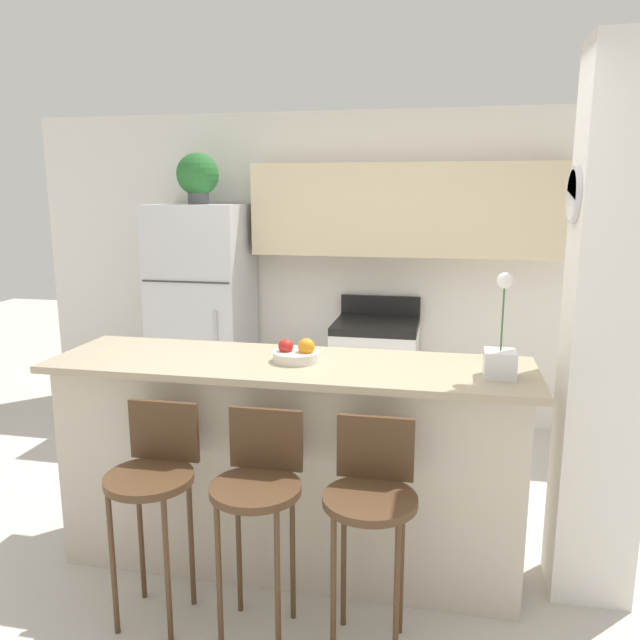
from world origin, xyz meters
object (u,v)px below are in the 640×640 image
Objects in this scene: bar_stool_right at (371,500)px; orchid_vase at (500,354)px; bar_stool_mid at (258,489)px; refrigerator at (203,316)px; fruit_bowl at (297,354)px; bar_stool_left at (154,479)px; potted_plant_on_fridge at (198,176)px; trash_bin at (266,412)px; stove_range at (375,377)px.

orchid_vase is at bearing 41.97° from bar_stool_right.
orchid_vase reaches higher than bar_stool_mid.
refrigerator is 7.80× the size of fruit_bowl.
orchid_vase is 0.97m from fruit_bowl.
potted_plant_on_fridge is at bearing 106.86° from bar_stool_left.
refrigerator is 2.24m from fruit_bowl.
trash_bin is at bearing 105.87° from bar_stool_mid.
potted_plant_on_fridge is (-1.43, -0.02, 1.57)m from stove_range.
trash_bin is (-0.66, 1.62, -0.93)m from fruit_bowl.
trash_bin is (-0.84, -0.25, -0.27)m from stove_range.
trash_bin is at bearing -163.38° from stove_range.
stove_range is at bearing 73.73° from bar_stool_left.
bar_stool_right is at bearing 0.00° from bar_stool_left.
fruit_bowl is (-0.97, 0.08, -0.07)m from orchid_vase.
fruit_bowl is at bearing -68.00° from trash_bin.
orchid_vase is (0.52, 0.47, 0.53)m from bar_stool_right.
stove_range reaches higher than bar_stool_right.
bar_stool_mid is 0.48m from bar_stool_right.
refrigerator reaches higher than bar_stool_left.
bar_stool_left is 2.05× the size of orchid_vase.
orchid_vase is 2.56m from trash_bin.
fruit_bowl is (-0.45, 0.55, 0.46)m from bar_stool_right.
bar_stool_mid is 2.31m from trash_bin.
fruit_bowl reaches higher than bar_stool_right.
stove_range is 1.09× the size of bar_stool_right.
refrigerator is 2.95m from bar_stool_right.
potted_plant_on_fridge is 3.06m from orchid_vase.
bar_stool_left is at bearing -73.14° from refrigerator.
bar_stool_left is 0.89m from fruit_bowl.
bar_stool_left is 2.58× the size of trash_bin.
bar_stool_left is 0.97m from bar_stool_right.
bar_stool_left is 1.00× the size of bar_stool_mid.
bar_stool_mid is at bearing -93.98° from fruit_bowl.
stove_range is 4.60× the size of fruit_bowl.
bar_stool_left and bar_stool_mid have the same top height.
fruit_bowl reaches higher than bar_stool_mid.
bar_stool_mid is 1.00× the size of bar_stool_right.
bar_stool_mid is at bearing 180.00° from bar_stool_right.
bar_stool_mid and bar_stool_right have the same top height.
bar_stool_mid is 4.22× the size of fruit_bowl.
orchid_vase is at bearing 17.44° from bar_stool_left.
trash_bin is (0.59, -0.23, -1.84)m from potted_plant_on_fridge.
bar_stool_right is 2.48m from trash_bin.
orchid_vase is (0.78, -1.96, 0.73)m from stove_range.
refrigerator is 1.70× the size of stove_range.
refrigerator is 1.85× the size of bar_stool_left.
bar_stool_right is at bearing -54.76° from refrigerator.
bar_stool_left is 2.86m from potted_plant_on_fridge.
refrigerator is at bearing 159.12° from trash_bin.
refrigerator is 4.78× the size of trash_bin.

